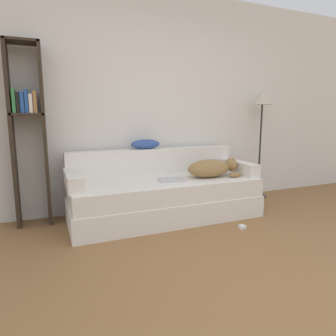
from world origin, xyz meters
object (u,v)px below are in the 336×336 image
(dog, at_px, (212,168))
(throw_pillow, at_px, (145,144))
(floor_lamp, at_px, (262,108))
(laptop, at_px, (172,180))
(power_adapter, at_px, (242,227))
(couch, at_px, (165,199))
(bookshelf, at_px, (28,126))

(dog, xyz_separation_m, throw_pillow, (-0.68, 0.44, 0.27))
(dog, xyz_separation_m, floor_lamp, (1.02, 0.39, 0.73))
(laptop, distance_m, floor_lamp, 1.79)
(power_adapter, bearing_deg, dog, 94.05)
(power_adapter, bearing_deg, couch, 133.41)
(bookshelf, distance_m, floor_lamp, 3.00)
(throw_pillow, bearing_deg, bookshelf, 179.83)
(bookshelf, bearing_deg, laptop, -16.93)
(throw_pillow, bearing_deg, floor_lamp, -1.91)
(throw_pillow, bearing_deg, couch, -73.56)
(couch, xyz_separation_m, bookshelf, (-1.40, 0.37, 0.85))
(bookshelf, xyz_separation_m, floor_lamp, (2.99, -0.06, 0.22))
(laptop, bearing_deg, bookshelf, 173.18)
(dog, height_order, power_adapter, dog)
(bookshelf, bearing_deg, floor_lamp, -1.16)
(dog, height_order, bookshelf, bookshelf)
(floor_lamp, bearing_deg, laptop, -166.09)
(couch, distance_m, bookshelf, 1.68)
(throw_pillow, height_order, bookshelf, bookshelf)
(couch, bearing_deg, laptop, -54.27)
(couch, distance_m, dog, 0.67)
(dog, bearing_deg, laptop, 179.39)
(throw_pillow, distance_m, power_adapter, 1.49)
(dog, xyz_separation_m, laptop, (-0.52, 0.01, -0.10))
(bookshelf, distance_m, power_adapter, 2.49)
(couch, relative_size, power_adapter, 33.01)
(couch, height_order, floor_lamp, floor_lamp)
(dog, relative_size, throw_pillow, 1.79)
(throw_pillow, xyz_separation_m, floor_lamp, (1.70, -0.06, 0.46))
(dog, bearing_deg, bookshelf, 167.21)
(dog, distance_m, power_adapter, 0.79)
(throw_pillow, relative_size, power_adapter, 5.63)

